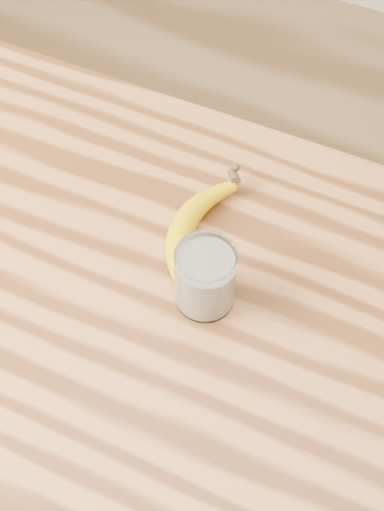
% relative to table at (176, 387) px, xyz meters
% --- Properties ---
extents(room, '(4.04, 4.04, 2.70)m').
position_rel_table_xyz_m(room, '(0.00, 0.00, 0.58)').
color(room, olive).
rests_on(room, ground).
extents(table, '(1.20, 0.80, 0.90)m').
position_rel_table_xyz_m(table, '(0.00, 0.00, 0.00)').
color(table, '#B26B37').
rests_on(table, ground).
extents(smoothie_glass, '(0.08, 0.08, 0.10)m').
position_rel_table_xyz_m(smoothie_glass, '(0.01, 0.08, 0.18)').
color(smoothie_glass, white).
rests_on(smoothie_glass, table).
extents(banana, '(0.15, 0.30, 0.04)m').
position_rel_table_xyz_m(banana, '(-0.06, 0.15, 0.15)').
color(banana, '#E3AD00').
rests_on(banana, table).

